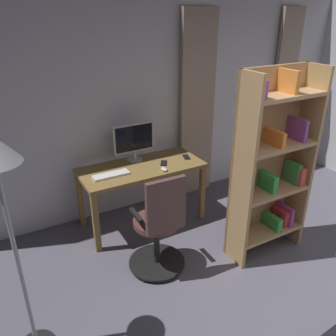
{
  "coord_description": "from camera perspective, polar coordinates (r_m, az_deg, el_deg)",
  "views": [
    {
      "loc": [
        2.05,
        0.74,
        2.37
      ],
      "look_at": [
        0.57,
        -1.91,
        0.95
      ],
      "focal_mm": 37.1,
      "sensor_mm": 36.0,
      "label": 1
    }
  ],
  "objects": [
    {
      "name": "back_room_partition",
      "position": [
        4.38,
        -0.34,
        10.76
      ],
      "size": [
        5.45,
        0.1,
        2.58
      ],
      "primitive_type": "cube",
      "color": "silver",
      "rests_on": "ground"
    },
    {
      "name": "curtain_left_panel",
      "position": [
        5.47,
        18.31,
        11.34
      ],
      "size": [
        0.38,
        0.06,
        2.37
      ],
      "primitive_type": "cube",
      "color": "tan",
      "rests_on": "ground"
    },
    {
      "name": "curtain_right_panel",
      "position": [
        4.51,
        4.8,
        9.76
      ],
      "size": [
        0.49,
        0.06,
        2.37
      ],
      "primitive_type": "cube",
      "color": "tan",
      "rests_on": "ground"
    },
    {
      "name": "desk",
      "position": [
        3.97,
        -4.36,
        -1.02
      ],
      "size": [
        1.4,
        0.63,
        0.73
      ],
      "color": "olive",
      "rests_on": "ground"
    },
    {
      "name": "office_chair",
      "position": [
        3.29,
        -1.41,
        -9.89
      ],
      "size": [
        0.56,
        0.56,
        1.06
      ],
      "rotation": [
        0.0,
        0.0,
        3.11
      ],
      "color": "black",
      "rests_on": "ground"
    },
    {
      "name": "computer_monitor",
      "position": [
        4.0,
        -5.63,
        4.67
      ],
      "size": [
        0.49,
        0.18,
        0.44
      ],
      "color": "#B7BCC1",
      "rests_on": "desk"
    },
    {
      "name": "computer_keyboard",
      "position": [
        3.73,
        -9.33,
        -1.14
      ],
      "size": [
        0.39,
        0.13,
        0.02
      ],
      "primitive_type": "cube",
      "color": "white",
      "rests_on": "desk"
    },
    {
      "name": "computer_mouse",
      "position": [
        3.8,
        -0.64,
        -0.19
      ],
      "size": [
        0.06,
        0.1,
        0.04
      ],
      "primitive_type": "ellipsoid",
      "color": "white",
      "rests_on": "desk"
    },
    {
      "name": "cell_phone_face_up",
      "position": [
        3.98,
        -0.71,
        0.81
      ],
      "size": [
        0.13,
        0.16,
        0.01
      ],
      "primitive_type": "cube",
      "rotation": [
        0.0,
        0.0,
        -0.55
      ],
      "color": "black",
      "rests_on": "desk"
    },
    {
      "name": "cell_phone_by_monitor",
      "position": [
        4.15,
        2.99,
        1.81
      ],
      "size": [
        0.11,
        0.16,
        0.01
      ],
      "primitive_type": "cube",
      "rotation": [
        0.0,
        0.0,
        -0.28
      ],
      "color": "black",
      "rests_on": "desk"
    },
    {
      "name": "bookshelf",
      "position": [
        3.53,
        16.57,
        0.24
      ],
      "size": [
        0.82,
        0.3,
        1.9
      ],
      "color": "tan",
      "rests_on": "ground"
    }
  ]
}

